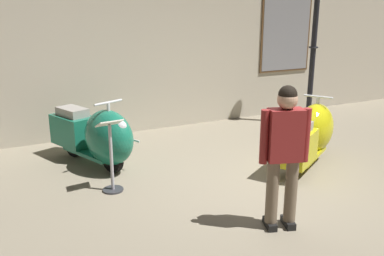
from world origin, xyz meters
The scene contains 7 objects.
ground_plane centered at (0.00, 0.00, 0.00)m, with size 60.00×60.00×0.00m, color gray.
showroom_back_wall centered at (-0.17, 3.48, 1.85)m, with size 18.00×0.63×3.70m.
scooter_0 centered at (-1.87, 1.82, 0.50)m, with size 1.12×1.84×1.09m.
scooter_1 centered at (1.15, 0.50, 0.47)m, with size 1.70×1.31×1.04m.
lamppost centered at (2.77, 2.37, 1.68)m, with size 0.29×0.29×3.04m.
visitor_0 centered at (-0.51, -0.95, 0.94)m, with size 0.53×0.34×1.63m.
info_stanchion centered at (-1.93, 0.84, 0.42)m, with size 0.34×0.28×1.01m.
Camera 1 is at (-3.29, -4.37, 2.41)m, focal length 39.56 mm.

